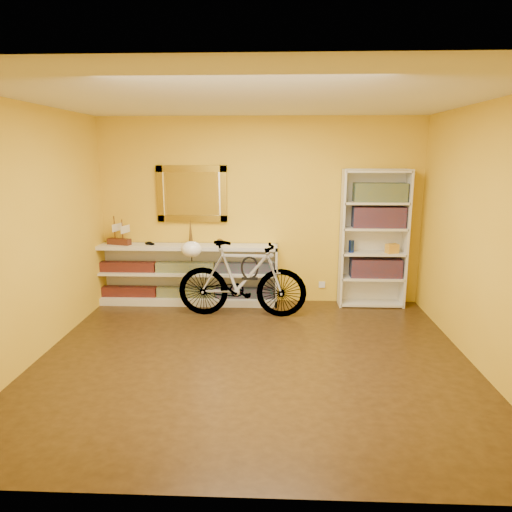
{
  "coord_description": "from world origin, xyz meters",
  "views": [
    {
      "loc": [
        0.22,
        -4.49,
        2.1
      ],
      "look_at": [
        0.0,
        0.7,
        0.95
      ],
      "focal_mm": 32.54,
      "sensor_mm": 36.0,
      "label": 1
    }
  ],
  "objects_px": {
    "bookcase": "(374,239)",
    "helmet": "(191,249)",
    "console_unit": "(186,274)",
    "bicycle": "(242,279)"
  },
  "relations": [
    {
      "from": "console_unit",
      "to": "bookcase",
      "type": "relative_size",
      "value": 1.37
    },
    {
      "from": "bookcase",
      "to": "bicycle",
      "type": "bearing_deg",
      "value": -163.65
    },
    {
      "from": "helmet",
      "to": "console_unit",
      "type": "bearing_deg",
      "value": 111.19
    },
    {
      "from": "bookcase",
      "to": "helmet",
      "type": "height_order",
      "value": "bookcase"
    },
    {
      "from": "bicycle",
      "to": "bookcase",
      "type": "bearing_deg",
      "value": -71.34
    },
    {
      "from": "console_unit",
      "to": "helmet",
      "type": "relative_size",
      "value": 9.48
    },
    {
      "from": "bicycle",
      "to": "helmet",
      "type": "distance_m",
      "value": 0.76
    },
    {
      "from": "bookcase",
      "to": "helmet",
      "type": "relative_size",
      "value": 6.93
    },
    {
      "from": "console_unit",
      "to": "helmet",
      "type": "distance_m",
      "value": 0.69
    },
    {
      "from": "bookcase",
      "to": "bicycle",
      "type": "xyz_separation_m",
      "value": [
        -1.78,
        -0.52,
        -0.44
      ]
    }
  ]
}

